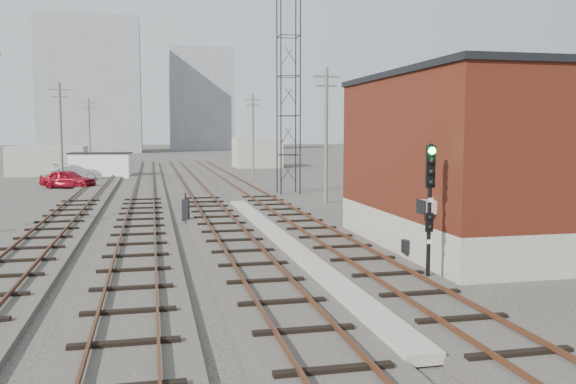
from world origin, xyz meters
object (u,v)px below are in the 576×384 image
object	(u,v)px
car_red	(68,179)
car_grey	(81,170)
signal_mast	(430,200)
site_trailer	(101,165)
car_silver	(75,173)
switch_stand	(186,210)

from	to	relation	value
car_red	car_grey	size ratio (longest dim) A/B	0.89
signal_mast	car_grey	bearing A→B (deg)	107.73
signal_mast	site_trailer	world-z (taller)	signal_mast
site_trailer	car_red	world-z (taller)	site_trailer
signal_mast	car_red	size ratio (longest dim) A/B	0.96
signal_mast	car_red	distance (m)	39.98
car_silver	car_grey	bearing A→B (deg)	-9.13
switch_stand	car_red	xyz separation A→B (m)	(-8.69, 22.19, 0.09)
site_trailer	car_red	xyz separation A→B (m)	(-1.78, -11.72, -0.54)
switch_stand	site_trailer	world-z (taller)	site_trailer
car_grey	car_silver	bearing A→B (deg)	162.77
site_trailer	car_grey	distance (m)	2.52
car_grey	site_trailer	bearing A→B (deg)	-137.97
signal_mast	switch_stand	bearing A→B (deg)	115.17
car_red	car_grey	xyz separation A→B (m)	(-0.35, 12.95, -0.03)
car_silver	car_grey	xyz separation A→B (m)	(-0.07, 5.26, -0.04)
car_silver	car_grey	world-z (taller)	car_silver
signal_mast	car_red	world-z (taller)	signal_mast
car_silver	signal_mast	bearing A→B (deg)	-170.32
switch_stand	car_red	size ratio (longest dim) A/B	0.32
site_trailer	car_silver	world-z (taller)	site_trailer
site_trailer	car_grey	xyz separation A→B (m)	(-2.13, 1.23, -0.57)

